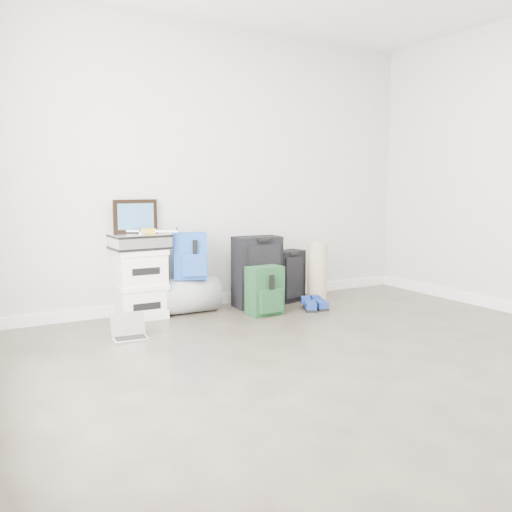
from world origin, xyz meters
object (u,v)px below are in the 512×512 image
large_suitcase (257,272)px  laptop (129,332)px  duffel_bag (190,295)px  carry_on (288,276)px  boxes_stack (141,283)px  briefcase (140,242)px

large_suitcase → laptop: large_suitcase is taller
duffel_bag → carry_on: (1.07, -0.05, 0.10)m
boxes_stack → duffel_bag: 0.48m
boxes_stack → carry_on: 1.53m
briefcase → boxes_stack: bearing=0.0°
boxes_stack → duffel_bag: bearing=-3.5°
boxes_stack → duffel_bag: (0.46, -0.04, -0.15)m
duffel_bag → large_suitcase: (0.68, -0.10, 0.18)m
briefcase → large_suitcase: briefcase is taller
carry_on → laptop: carry_on is taller
briefcase → duffel_bag: briefcase is taller
carry_on → briefcase: bearing=161.1°
briefcase → laptop: briefcase is taller
briefcase → duffel_bag: bearing=-6.8°
carry_on → boxes_stack: bearing=161.1°
briefcase → duffel_bag: 0.70m
carry_on → duffel_bag: bearing=161.9°
duffel_bag → large_suitcase: 0.71m
briefcase → carry_on: 1.59m
boxes_stack → laptop: 0.72m
briefcase → large_suitcase: (1.13, -0.14, -0.34)m
boxes_stack → briefcase: bearing=0.0°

